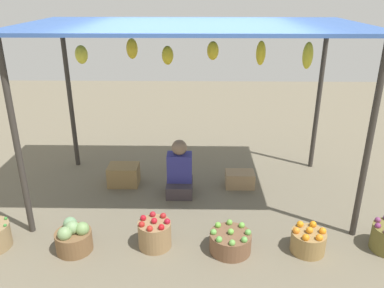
{
  "coord_description": "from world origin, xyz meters",
  "views": [
    {
      "loc": [
        0.08,
        -4.75,
        2.68
      ],
      "look_at": [
        0.0,
        -0.49,
        0.95
      ],
      "focal_mm": 36.07,
      "sensor_mm": 36.0,
      "label": 1
    }
  ],
  "objects_px": {
    "basket_green_apples": "(230,241)",
    "wooden_crate_stacked_rear": "(124,175)",
    "basket_cabbages": "(74,238)",
    "basket_oranges": "(308,241)",
    "vendor_person": "(180,173)",
    "basket_red_apples": "(155,234)",
    "wooden_crate_near_vendor": "(240,179)"
  },
  "relations": [
    {
      "from": "basket_red_apples",
      "to": "basket_oranges",
      "type": "bearing_deg",
      "value": -2.07
    },
    {
      "from": "basket_green_apples",
      "to": "wooden_crate_near_vendor",
      "type": "bearing_deg",
      "value": 80.55
    },
    {
      "from": "basket_green_apples",
      "to": "basket_oranges",
      "type": "xyz_separation_m",
      "value": [
        0.84,
        0.01,
        0.01
      ]
    },
    {
      "from": "vendor_person",
      "to": "basket_cabbages",
      "type": "distance_m",
      "value": 1.71
    },
    {
      "from": "vendor_person",
      "to": "basket_green_apples",
      "type": "relative_size",
      "value": 1.71
    },
    {
      "from": "basket_cabbages",
      "to": "basket_green_apples",
      "type": "xyz_separation_m",
      "value": [
        1.71,
        0.02,
        -0.04
      ]
    },
    {
      "from": "basket_cabbages",
      "to": "basket_green_apples",
      "type": "height_order",
      "value": "basket_cabbages"
    },
    {
      "from": "basket_red_apples",
      "to": "wooden_crate_stacked_rear",
      "type": "relative_size",
      "value": 0.84
    },
    {
      "from": "basket_oranges",
      "to": "vendor_person",
      "type": "bearing_deg",
      "value": 138.61
    },
    {
      "from": "vendor_person",
      "to": "basket_oranges",
      "type": "xyz_separation_m",
      "value": [
        1.46,
        -1.29,
        -0.17
      ]
    },
    {
      "from": "basket_red_apples",
      "to": "wooden_crate_near_vendor",
      "type": "relative_size",
      "value": 0.89
    },
    {
      "from": "basket_green_apples",
      "to": "wooden_crate_stacked_rear",
      "type": "bearing_deg",
      "value": 133.51
    },
    {
      "from": "basket_oranges",
      "to": "wooden_crate_stacked_rear",
      "type": "height_order",
      "value": "basket_oranges"
    },
    {
      "from": "basket_oranges",
      "to": "wooden_crate_near_vendor",
      "type": "distance_m",
      "value": 1.59
    },
    {
      "from": "vendor_person",
      "to": "basket_green_apples",
      "type": "xyz_separation_m",
      "value": [
        0.61,
        -1.29,
        -0.18
      ]
    },
    {
      "from": "basket_cabbages",
      "to": "basket_red_apples",
      "type": "xyz_separation_m",
      "value": [
        0.88,
        0.09,
        -0.0
      ]
    },
    {
      "from": "basket_cabbages",
      "to": "basket_oranges",
      "type": "height_order",
      "value": "basket_cabbages"
    },
    {
      "from": "wooden_crate_near_vendor",
      "to": "basket_red_apples",
      "type": "bearing_deg",
      "value": -127.31
    },
    {
      "from": "basket_green_apples",
      "to": "wooden_crate_stacked_rear",
      "type": "relative_size",
      "value": 1.05
    },
    {
      "from": "basket_green_apples",
      "to": "wooden_crate_near_vendor",
      "type": "xyz_separation_m",
      "value": [
        0.25,
        1.48,
        -0.0
      ]
    },
    {
      "from": "wooden_crate_near_vendor",
      "to": "basket_cabbages",
      "type": "bearing_deg",
      "value": -142.43
    },
    {
      "from": "basket_cabbages",
      "to": "wooden_crate_stacked_rear",
      "type": "bearing_deg",
      "value": 80.19
    },
    {
      "from": "basket_cabbages",
      "to": "basket_red_apples",
      "type": "relative_size",
      "value": 1.08
    },
    {
      "from": "basket_red_apples",
      "to": "wooden_crate_near_vendor",
      "type": "bearing_deg",
      "value": 52.69
    },
    {
      "from": "vendor_person",
      "to": "wooden_crate_near_vendor",
      "type": "height_order",
      "value": "vendor_person"
    },
    {
      "from": "vendor_person",
      "to": "basket_green_apples",
      "type": "height_order",
      "value": "vendor_person"
    },
    {
      "from": "basket_cabbages",
      "to": "basket_green_apples",
      "type": "relative_size",
      "value": 0.87
    },
    {
      "from": "basket_oranges",
      "to": "wooden_crate_near_vendor",
      "type": "bearing_deg",
      "value": 112.06
    },
    {
      "from": "basket_green_apples",
      "to": "basket_oranges",
      "type": "bearing_deg",
      "value": 0.48
    },
    {
      "from": "basket_oranges",
      "to": "basket_red_apples",
      "type": "bearing_deg",
      "value": 177.93
    },
    {
      "from": "basket_red_apples",
      "to": "basket_oranges",
      "type": "xyz_separation_m",
      "value": [
        1.68,
        -0.06,
        -0.03
      ]
    },
    {
      "from": "vendor_person",
      "to": "wooden_crate_stacked_rear",
      "type": "xyz_separation_m",
      "value": [
        -0.83,
        0.23,
        -0.15
      ]
    }
  ]
}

